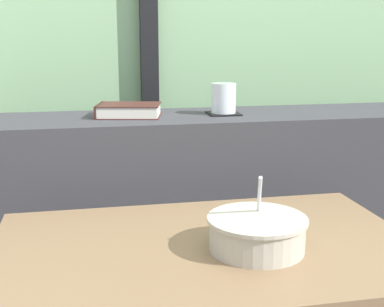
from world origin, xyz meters
The scene contains 6 objects.
dark_console_ledge centered at (0.00, 0.55, 0.44)m, with size 2.80×0.34×0.88m, color #38383D.
breakfast_table centered at (-0.02, -0.05, 0.56)m, with size 0.91×0.57×0.69m.
coaster_square centered at (0.17, 0.55, 0.88)m, with size 0.10×0.10×0.01m, color black.
juice_glass centered at (0.17, 0.55, 0.93)m, with size 0.08×0.08×0.10m.
closed_book centered at (-0.13, 0.56, 0.90)m, with size 0.22×0.18×0.04m.
soup_bowl centered at (0.08, -0.09, 0.73)m, with size 0.21×0.21×0.16m.
Camera 1 is at (-0.25, -1.06, 1.13)m, focal length 48.71 mm.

